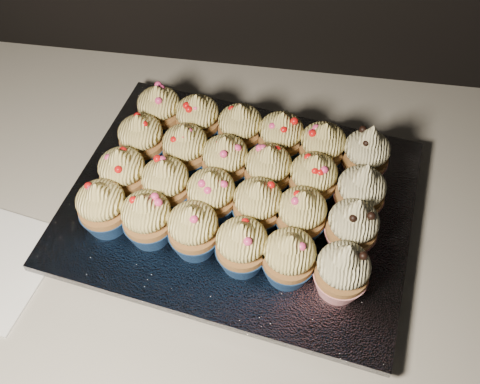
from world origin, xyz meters
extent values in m
cube|color=black|center=(0.00, 1.70, 0.43)|extent=(2.40, 0.60, 0.86)
cube|color=beige|center=(0.00, 1.70, 0.88)|extent=(2.44, 0.64, 0.04)
cube|color=black|center=(-0.18, 1.69, 0.91)|extent=(0.45, 0.37, 0.02)
cube|color=silver|center=(-0.18, 1.69, 0.93)|extent=(0.49, 0.41, 0.01)
cone|color=navy|center=(-0.34, 1.62, 0.95)|extent=(0.06, 0.06, 0.03)
ellipsoid|color=#EED578|center=(-0.34, 1.62, 0.99)|extent=(0.06, 0.06, 0.04)
cone|color=#EED578|center=(-0.34, 1.62, 1.01)|extent=(0.03, 0.03, 0.02)
cone|color=navy|center=(-0.28, 1.62, 0.95)|extent=(0.06, 0.06, 0.03)
ellipsoid|color=#EED578|center=(-0.28, 1.62, 0.99)|extent=(0.06, 0.06, 0.04)
cone|color=#EED578|center=(-0.28, 1.62, 1.01)|extent=(0.03, 0.03, 0.02)
cone|color=navy|center=(-0.22, 1.61, 0.95)|extent=(0.06, 0.06, 0.03)
ellipsoid|color=#EED578|center=(-0.22, 1.61, 0.99)|extent=(0.06, 0.06, 0.04)
cone|color=#EED578|center=(-0.22, 1.61, 1.01)|extent=(0.03, 0.03, 0.02)
cone|color=navy|center=(-0.16, 1.59, 0.95)|extent=(0.06, 0.06, 0.03)
ellipsoid|color=#EED578|center=(-0.16, 1.59, 0.99)|extent=(0.06, 0.06, 0.04)
cone|color=#EED578|center=(-0.16, 1.59, 1.01)|extent=(0.03, 0.03, 0.02)
cone|color=navy|center=(-0.11, 1.59, 0.95)|extent=(0.06, 0.06, 0.03)
ellipsoid|color=#EED578|center=(-0.11, 1.59, 0.99)|extent=(0.06, 0.06, 0.04)
cone|color=#EED578|center=(-0.11, 1.59, 1.01)|extent=(0.03, 0.03, 0.02)
cone|color=red|center=(-0.05, 1.58, 0.95)|extent=(0.06, 0.06, 0.03)
ellipsoid|color=beige|center=(-0.05, 1.58, 0.99)|extent=(0.06, 0.06, 0.04)
cone|color=beige|center=(-0.05, 1.58, 1.02)|extent=(0.03, 0.03, 0.03)
cone|color=navy|center=(-0.33, 1.68, 0.95)|extent=(0.06, 0.06, 0.03)
ellipsoid|color=#EED578|center=(-0.33, 1.68, 0.99)|extent=(0.06, 0.06, 0.04)
cone|color=#EED578|center=(-0.33, 1.68, 1.01)|extent=(0.03, 0.03, 0.02)
cone|color=navy|center=(-0.27, 1.67, 0.95)|extent=(0.06, 0.06, 0.03)
ellipsoid|color=#EED578|center=(-0.27, 1.67, 0.99)|extent=(0.06, 0.06, 0.04)
cone|color=#EED578|center=(-0.27, 1.67, 1.01)|extent=(0.03, 0.03, 0.02)
cone|color=navy|center=(-0.21, 1.66, 0.95)|extent=(0.06, 0.06, 0.03)
ellipsoid|color=#EED578|center=(-0.21, 1.66, 0.99)|extent=(0.06, 0.06, 0.04)
cone|color=#EED578|center=(-0.21, 1.66, 1.01)|extent=(0.03, 0.03, 0.02)
cone|color=navy|center=(-0.15, 1.65, 0.95)|extent=(0.06, 0.06, 0.03)
ellipsoid|color=#EED578|center=(-0.15, 1.65, 0.99)|extent=(0.06, 0.06, 0.04)
cone|color=#EED578|center=(-0.15, 1.65, 1.01)|extent=(0.03, 0.03, 0.02)
cone|color=navy|center=(-0.10, 1.65, 0.95)|extent=(0.06, 0.06, 0.03)
ellipsoid|color=#EED578|center=(-0.10, 1.65, 0.99)|extent=(0.06, 0.06, 0.04)
cone|color=#EED578|center=(-0.10, 1.65, 1.01)|extent=(0.03, 0.03, 0.02)
cone|color=red|center=(-0.04, 1.64, 0.95)|extent=(0.06, 0.06, 0.03)
ellipsoid|color=beige|center=(-0.04, 1.64, 0.99)|extent=(0.06, 0.06, 0.04)
cone|color=beige|center=(-0.04, 1.64, 1.02)|extent=(0.03, 0.03, 0.03)
cone|color=navy|center=(-0.32, 1.74, 0.95)|extent=(0.06, 0.06, 0.03)
ellipsoid|color=#EED578|center=(-0.32, 1.74, 0.99)|extent=(0.06, 0.06, 0.04)
cone|color=#EED578|center=(-0.32, 1.74, 1.01)|extent=(0.03, 0.03, 0.02)
cone|color=navy|center=(-0.26, 1.73, 0.95)|extent=(0.06, 0.06, 0.03)
ellipsoid|color=#EED578|center=(-0.26, 1.73, 0.99)|extent=(0.06, 0.06, 0.04)
cone|color=#EED578|center=(-0.26, 1.73, 1.01)|extent=(0.03, 0.03, 0.02)
cone|color=navy|center=(-0.20, 1.72, 0.95)|extent=(0.06, 0.06, 0.03)
ellipsoid|color=#EED578|center=(-0.20, 1.72, 0.99)|extent=(0.06, 0.06, 0.04)
cone|color=#EED578|center=(-0.20, 1.72, 1.01)|extent=(0.03, 0.03, 0.02)
cone|color=navy|center=(-0.15, 1.71, 0.95)|extent=(0.06, 0.06, 0.03)
ellipsoid|color=#EED578|center=(-0.15, 1.71, 0.99)|extent=(0.06, 0.06, 0.04)
cone|color=#EED578|center=(-0.15, 1.71, 1.01)|extent=(0.03, 0.03, 0.02)
cone|color=navy|center=(-0.09, 1.71, 0.95)|extent=(0.06, 0.06, 0.03)
ellipsoid|color=#EED578|center=(-0.09, 1.71, 0.99)|extent=(0.06, 0.06, 0.04)
cone|color=#EED578|center=(-0.09, 1.71, 1.01)|extent=(0.03, 0.03, 0.02)
cone|color=red|center=(-0.03, 1.69, 0.95)|extent=(0.06, 0.06, 0.03)
ellipsoid|color=beige|center=(-0.03, 1.69, 0.99)|extent=(0.06, 0.06, 0.04)
cone|color=beige|center=(-0.03, 1.69, 1.02)|extent=(0.03, 0.03, 0.03)
cone|color=navy|center=(-0.31, 1.80, 0.95)|extent=(0.06, 0.06, 0.03)
ellipsoid|color=#EED578|center=(-0.31, 1.80, 0.99)|extent=(0.06, 0.06, 0.04)
cone|color=#EED578|center=(-0.31, 1.80, 1.01)|extent=(0.03, 0.03, 0.02)
cone|color=navy|center=(-0.25, 1.79, 0.95)|extent=(0.06, 0.06, 0.03)
ellipsoid|color=#EED578|center=(-0.25, 1.79, 0.99)|extent=(0.06, 0.06, 0.04)
cone|color=#EED578|center=(-0.25, 1.79, 1.01)|extent=(0.03, 0.03, 0.02)
cone|color=navy|center=(-0.19, 1.78, 0.95)|extent=(0.06, 0.06, 0.03)
ellipsoid|color=#EED578|center=(-0.19, 1.78, 0.99)|extent=(0.06, 0.06, 0.04)
cone|color=#EED578|center=(-0.19, 1.78, 1.01)|extent=(0.03, 0.03, 0.02)
cone|color=navy|center=(-0.14, 1.77, 0.95)|extent=(0.06, 0.06, 0.03)
ellipsoid|color=#EED578|center=(-0.14, 1.77, 0.99)|extent=(0.06, 0.06, 0.04)
cone|color=#EED578|center=(-0.14, 1.77, 1.01)|extent=(0.03, 0.03, 0.02)
cone|color=navy|center=(-0.08, 1.76, 0.95)|extent=(0.06, 0.06, 0.03)
ellipsoid|color=#EED578|center=(-0.08, 1.76, 0.99)|extent=(0.06, 0.06, 0.04)
cone|color=#EED578|center=(-0.08, 1.76, 1.01)|extent=(0.03, 0.03, 0.02)
cone|color=red|center=(-0.02, 1.76, 0.95)|extent=(0.06, 0.06, 0.03)
ellipsoid|color=beige|center=(-0.02, 1.76, 0.99)|extent=(0.06, 0.06, 0.04)
cone|color=beige|center=(-0.02, 1.76, 1.02)|extent=(0.03, 0.03, 0.03)
camera|label=1|loc=(-0.12, 1.27, 1.51)|focal=40.00mm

